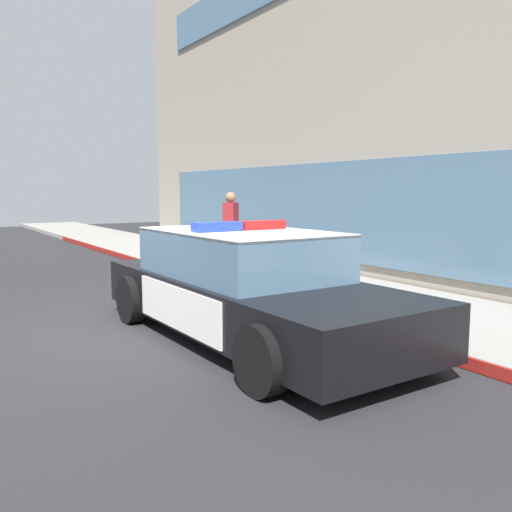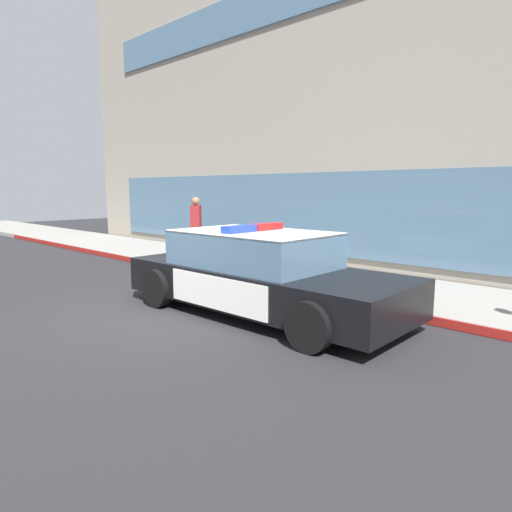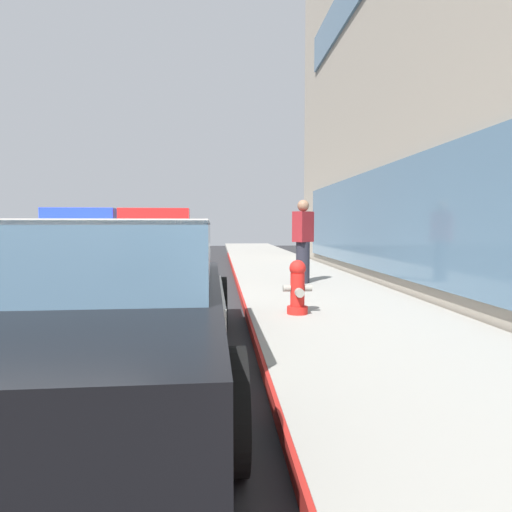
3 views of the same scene
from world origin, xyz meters
TOP-DOWN VIEW (x-y plane):
  - ground at (0.00, 0.00)m, footprint 48.00×48.00m
  - sidewalk at (0.00, 3.83)m, footprint 48.00×2.82m
  - curb_red_paint at (0.00, 2.41)m, footprint 28.80×0.04m
  - police_cruiser at (1.22, 1.10)m, footprint 5.04×2.15m
  - fire_hydrant at (-0.57, 3.07)m, footprint 0.34×0.39m
  - pedestrian_on_sidewalk at (-3.74, 3.74)m, footprint 0.46×0.47m

SIDE VIEW (x-z plane):
  - ground at x=0.00m, z-range 0.00..0.00m
  - sidewalk at x=0.00m, z-range 0.00..0.15m
  - curb_red_paint at x=0.00m, z-range 0.01..0.14m
  - fire_hydrant at x=-0.57m, z-range 0.14..0.86m
  - police_cruiser at x=1.22m, z-range -0.07..1.43m
  - pedestrian_on_sidewalk at x=-3.74m, z-range 0.16..1.87m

